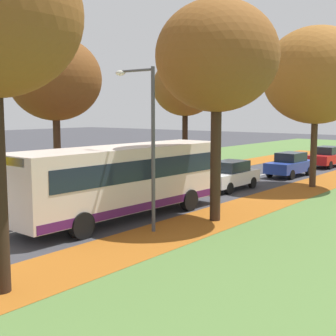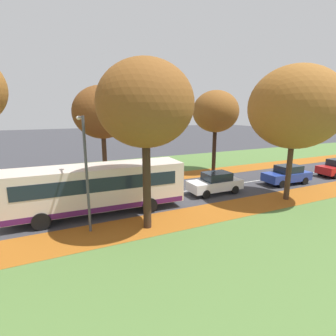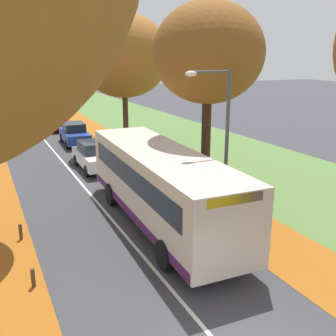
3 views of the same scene
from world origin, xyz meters
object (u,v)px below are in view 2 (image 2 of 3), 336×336
object	(u,v)px
tree_right_mid	(295,107)
car_white_lead	(215,183)
tree_left_mid	(216,112)
bus	(98,186)
bollard_fourth	(99,185)
tree_left_near	(102,113)
streetlamp_right	(85,161)
tree_right_near	(145,104)
bollard_second	(1,197)
car_blue_following	(287,175)
bollard_third	(53,191)

from	to	relation	value
tree_right_mid	car_white_lead	distance (m)	7.56
tree_left_mid	bus	size ratio (longest dim) A/B	0.78
tree_left_mid	bollard_fourth	distance (m)	13.43
tree_left_near	bollard_fourth	world-z (taller)	tree_left_near
bollard_fourth	streetlamp_right	bearing A→B (deg)	-14.41
tree_left_near	bus	bearing A→B (deg)	-15.45
bollard_fourth	car_white_lead	world-z (taller)	car_white_lead
tree_right_mid	bollard_fourth	world-z (taller)	tree_right_mid
tree_left_near	tree_left_mid	size ratio (longest dim) A/B	1.01
tree_right_near	bus	distance (m)	6.12
tree_left_near	tree_right_mid	world-z (taller)	tree_right_mid
bollard_second	bollard_fourth	distance (m)	6.75
tree_right_mid	bollard_second	xyz separation A→B (m)	(-8.26, -18.44, -6.12)
tree_left_mid	bollard_second	size ratio (longest dim) A/B	13.49
tree_right_near	tree_right_mid	bearing A→B (deg)	90.46
tree_left_near	bollard_second	size ratio (longest dim) A/B	13.59
tree_right_mid	bus	bearing A→B (deg)	-103.87
tree_left_near	car_blue_following	distance (m)	16.55
tree_left_near	car_white_lead	world-z (taller)	tree_left_near
tree_right_mid	car_blue_following	distance (m)	7.14
tree_left_near	bollard_second	bearing A→B (deg)	-79.45
bus	tree_right_mid	bearing A→B (deg)	76.13
tree_right_mid	bollard_fourth	bearing A→B (deg)	-125.28
car_blue_following	bollard_fourth	bearing A→B (deg)	-109.69
tree_right_mid	car_white_lead	bearing A→B (deg)	-131.53
tree_right_mid	bollard_fourth	distance (m)	15.58
tree_left_near	car_blue_following	world-z (taller)	tree_left_near
tree_right_near	car_white_lead	size ratio (longest dim) A/B	2.08
bollard_fourth	tree_left_mid	bearing A→B (deg)	95.98
streetlamp_right	tree_right_near	bearing A→B (deg)	68.24
tree_left_mid	streetlamp_right	distance (m)	16.44
tree_right_mid	bollard_third	world-z (taller)	tree_right_mid
tree_left_mid	tree_right_mid	xyz separation A→B (m)	(9.53, -0.36, 0.33)
tree_left_mid	bollard_fourth	world-z (taller)	tree_left_mid
bollard_fourth	car_blue_following	world-z (taller)	car_blue_following
bollard_third	bollard_fourth	bearing A→B (deg)	89.97
car_white_lead	bollard_second	bearing A→B (deg)	-108.52
tree_left_near	tree_left_mid	world-z (taller)	tree_left_near
streetlamp_right	bus	bearing A→B (deg)	155.79
bollard_second	bollard_fourth	xyz separation A→B (m)	(-0.01, 6.75, -0.01)
streetlamp_right	bollard_third	bearing A→B (deg)	-168.05
tree_left_mid	bollard_fourth	size ratio (longest dim) A/B	13.72
bollard_fourth	car_blue_following	size ratio (longest dim) A/B	0.14
bollard_second	bus	distance (m)	7.90
bus	car_white_lead	bearing A→B (deg)	91.56
tree_left_mid	bollard_fourth	xyz separation A→B (m)	(1.26, -12.05, -5.79)
tree_left_mid	car_blue_following	bearing A→B (deg)	24.20
bollard_fourth	car_white_lead	bearing A→B (deg)	58.11
bollard_third	car_white_lead	bearing A→B (deg)	66.44
bollard_second	car_blue_following	xyz separation A→B (m)	(5.38, 21.79, 0.51)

